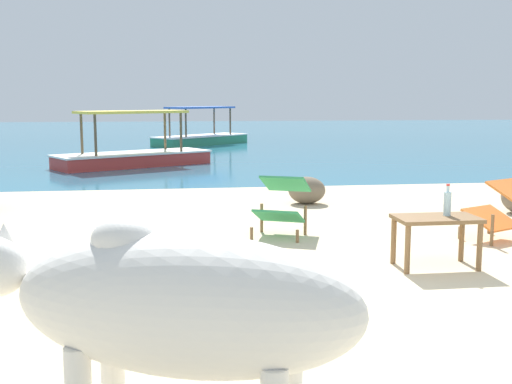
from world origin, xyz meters
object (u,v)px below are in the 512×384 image
Objects in this scene: boat_green at (201,137)px; bottle at (447,203)px; deck_chair_near at (282,201)px; boat_red at (133,154)px; low_bench_table at (436,225)px; deck_chair_far at (504,207)px; cow at (173,305)px.

bottle is at bearing 52.28° from boat_green.
deck_chair_near is 0.24× the size of boat_red.
boat_green reaches higher than bottle.
bottle is 16.45m from boat_green.
low_bench_table is 1.47m from deck_chair_far.
boat_red is (-3.25, 9.69, -0.15)m from low_bench_table.
cow is at bearing 64.19° from boat_red.
boat_red is at bearing 109.23° from bottle.
low_bench_table is at bearing 101.63° from deck_chair_far.
bottle reaches higher than low_bench_table.
boat_green is (1.11, 19.35, -0.46)m from cow.
deck_chair_near is 8.34m from boat_red.
boat_green reaches higher than cow.
cow is 4.73m from deck_chair_near.
deck_chair_far is at bearing 96.83° from deck_chair_near.
bottle is 0.32× the size of deck_chair_near.
low_bench_table is 0.20× the size of boat_red.
deck_chair_near reaches higher than low_bench_table.
boat_red is (-4.42, 8.79, -0.13)m from deck_chair_far.
boat_red is (-0.82, 12.62, -0.46)m from cow.
boat_red reaches higher than bottle.
bottle reaches higher than deck_chair_near.
cow is at bearing 43.99° from boat_green.
cow is 5.26m from deck_chair_far.
deck_chair_far is (1.05, 0.86, -0.21)m from bottle.
deck_chair_far is (3.59, 3.82, -0.32)m from cow.
boat_red reaches higher than deck_chair_near.
boat_red is (-3.37, 9.65, -0.35)m from bottle.
cow is 2.06× the size of deck_chair_far.
deck_chair_near is at bearing 47.93° from boat_green.
cow is 0.50× the size of boat_red.
bottle is 0.08× the size of boat_red.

